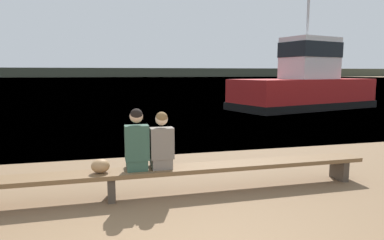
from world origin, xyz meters
TOP-DOWN VIEW (x-y plane):
  - water_surface at (0.00, 125.26)m, footprint 240.00×240.00m
  - far_shoreline at (0.00, 165.20)m, footprint 600.00×12.00m
  - bench_main at (-0.41, 2.56)m, footprint 8.95×0.48m
  - person_left at (-0.00, 2.57)m, footprint 0.37×0.43m
  - person_right at (0.40, 2.57)m, footprint 0.37×0.43m
  - shopping_bag at (-0.57, 2.55)m, footprint 0.28×0.23m
  - tugboat_red at (10.46, 14.32)m, footprint 9.07×5.49m

SIDE VIEW (x-z plane):
  - water_surface at x=0.00m, z-range 0.00..0.00m
  - bench_main at x=-0.41m, z-range 0.15..0.60m
  - shopping_bag at x=-0.57m, z-range 0.45..0.67m
  - person_right at x=0.40m, z-range 0.38..1.31m
  - person_left at x=0.00m, z-range 0.38..1.38m
  - tugboat_red at x=10.46m, z-range -2.10..4.57m
  - far_shoreline at x=0.00m, z-range 0.00..4.19m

